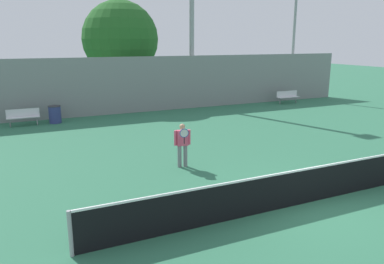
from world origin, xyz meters
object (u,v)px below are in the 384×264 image
bench_courtside_near (23,115)px  tree_green_broad (120,39)px  tennis_player (182,143)px  trash_bin (55,114)px  bench_adjacent_court (288,96)px  tennis_net (308,185)px  light_pole_far_right (294,26)px  light_pole_near_left (192,4)px

bench_courtside_near → tree_green_broad: 9.09m
tennis_player → trash_bin: bearing=119.2°
tennis_player → bench_adjacent_court: tennis_player is taller
tennis_net → light_pole_far_right: size_ratio=1.44×
bench_courtside_near → light_pole_near_left: bearing=10.6°
light_pole_far_right → trash_bin: 18.44m
bench_courtside_near → light_pole_far_right: light_pole_far_right is taller
tree_green_broad → tennis_net: bearing=-89.6°
tennis_player → bench_courtside_near: 10.72m
light_pole_near_left → light_pole_far_right: size_ratio=1.41×
light_pole_far_right → tree_green_broad: (-12.62, 2.74, -0.96)m
light_pole_near_left → light_pole_far_right: (8.61, 0.21, -1.22)m
bench_adjacent_court → trash_bin: size_ratio=1.88×
light_pole_near_left → tree_green_broad: (-4.01, 2.95, -2.18)m
light_pole_far_right → tennis_player: bearing=-140.7°
bench_courtside_near → tree_green_broad: tree_green_broad is taller
tennis_net → trash_bin: tennis_net is taller
light_pole_near_left → bench_courtside_near: bearing=-169.4°
light_pole_near_left → tennis_net: bearing=-103.8°
tennis_net → bench_courtside_near: bearing=116.1°
bench_courtside_near → light_pole_far_right: 19.91m
tennis_player → bench_adjacent_court: 15.56m
tennis_player → light_pole_near_left: size_ratio=0.13×
bench_adjacent_court → light_pole_far_right: size_ratio=0.20×
bench_courtside_near → light_pole_far_right: (19.19, 2.19, 4.85)m
bench_courtside_near → light_pole_near_left: size_ratio=0.13×
tennis_net → bench_adjacent_court: (10.43, 13.72, 0.03)m
bench_courtside_near → tennis_player: bearing=-63.0°
bench_adjacent_court → tree_green_broad: size_ratio=0.25×
tennis_net → tree_green_broad: 19.06m
tennis_player → bench_courtside_near: (-4.86, 9.55, -0.33)m
bench_adjacent_court → tennis_net: bearing=-127.2°
tennis_net → bench_adjacent_court: tennis_net is taller
light_pole_near_left → trash_bin: (-9.03, -1.98, -6.14)m
bench_courtside_near → light_pole_near_left: 12.36m
bench_adjacent_court → light_pole_near_left: size_ratio=0.15×
bench_adjacent_court → light_pole_far_right: (2.05, 2.19, 4.85)m
bench_adjacent_court → light_pole_near_left: (-6.56, 1.98, 6.07)m
light_pole_far_right → bench_adjacent_court: bearing=-133.2°
bench_courtside_near → trash_bin: (1.56, 0.00, -0.07)m
tennis_net → bench_courtside_near: size_ratio=7.70×
tree_green_broad → light_pole_near_left: bearing=-36.3°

